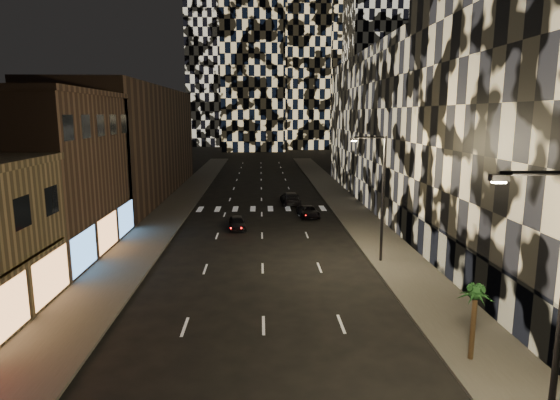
{
  "coord_description": "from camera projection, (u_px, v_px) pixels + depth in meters",
  "views": [
    {
      "loc": [
        -0.09,
        -2.35,
        10.63
      ],
      "look_at": [
        0.96,
        22.81,
        6.0
      ],
      "focal_mm": 30.0,
      "sensor_mm": 36.0,
      "label": 1
    }
  ],
  "objects": [
    {
      "name": "sidewalk_left",
      "position": [
        173.0,
        209.0,
        52.95
      ],
      "size": [
        4.0,
        120.0,
        0.15
      ],
      "primitive_type": "cube",
      "color": "#47443F",
      "rests_on": "ground"
    },
    {
      "name": "sidewalk_right",
      "position": [
        348.0,
        207.0,
        53.77
      ],
      "size": [
        4.0,
        120.0,
        0.15
      ],
      "primitive_type": "cube",
      "color": "#47443F",
      "rests_on": "ground"
    },
    {
      "name": "curb_left",
      "position": [
        192.0,
        209.0,
        53.03
      ],
      "size": [
        0.2,
        120.0,
        0.15
      ],
      "primitive_type": "cube",
      "color": "#4C4C47",
      "rests_on": "ground"
    },
    {
      "name": "curb_right",
      "position": [
        330.0,
        207.0,
        53.68
      ],
      "size": [
        0.2,
        120.0,
        0.15
      ],
      "primitive_type": "cube",
      "color": "#4C4C47",
      "rests_on": "ground"
    },
    {
      "name": "retail_brown",
      "position": [
        37.0,
        176.0,
        35.37
      ],
      "size": [
        10.0,
        15.0,
        12.0
      ],
      "primitive_type": "cube",
      "color": "#4F392D",
      "rests_on": "ground"
    },
    {
      "name": "retail_filler_left",
      "position": [
        131.0,
        142.0,
        61.23
      ],
      "size": [
        10.0,
        40.0,
        14.0
      ],
      "primitive_type": "cube",
      "color": "#4F392D",
      "rests_on": "ground"
    },
    {
      "name": "midrise_base",
      "position": [
        464.0,
        266.0,
        28.55
      ],
      "size": [
        0.6,
        25.0,
        3.0
      ],
      "primitive_type": "cube",
      "color": "#383838",
      "rests_on": "ground"
    },
    {
      "name": "midrise_filler_right",
      "position": [
        418.0,
        127.0,
        59.45
      ],
      "size": [
        16.0,
        40.0,
        18.0
      ],
      "primitive_type": "cube",
      "color": "#232326",
      "rests_on": "ground"
    },
    {
      "name": "streetlight_near",
      "position": [
        555.0,
        301.0,
        13.44
      ],
      "size": [
        2.55,
        0.25,
        9.0
      ],
      "color": "black",
      "rests_on": "sidewalk_right"
    },
    {
      "name": "streetlight_far",
      "position": [
        380.0,
        190.0,
        33.1
      ],
      "size": [
        2.55,
        0.25,
        9.0
      ],
      "color": "black",
      "rests_on": "sidewalk_right"
    },
    {
      "name": "car_dark_midlane",
      "position": [
        237.0,
        223.0,
        43.73
      ],
      "size": [
        1.94,
        3.86,
        1.26
      ],
      "primitive_type": "imported",
      "rotation": [
        0.0,
        0.0,
        0.13
      ],
      "color": "black",
      "rests_on": "ground"
    },
    {
      "name": "car_dark_oncoming",
      "position": [
        290.0,
        198.0,
        55.81
      ],
      "size": [
        2.35,
        5.25,
        1.5
      ],
      "primitive_type": "imported",
      "rotation": [
        0.0,
        0.0,
        3.19
      ],
      "color": "black",
      "rests_on": "ground"
    },
    {
      "name": "car_dark_rightlane",
      "position": [
        308.0,
        212.0,
        48.92
      ],
      "size": [
        2.36,
        4.39,
        1.17
      ],
      "primitive_type": "imported",
      "rotation": [
        0.0,
        0.0,
        0.1
      ],
      "color": "black",
      "rests_on": "ground"
    },
    {
      "name": "palm_tree",
      "position": [
        475.0,
        298.0,
        19.87
      ],
      "size": [
        1.72,
        1.71,
        3.38
      ],
      "color": "#47331E",
      "rests_on": "sidewalk_right"
    }
  ]
}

